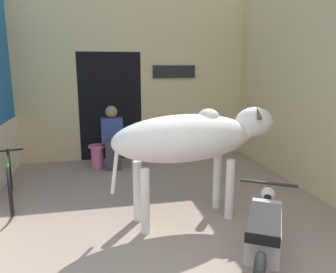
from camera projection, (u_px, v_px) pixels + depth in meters
The scene contains 7 objects.
wall_back_with_doorway at pixel (124, 88), 6.96m from camera, with size 4.72×0.93×3.43m.
wall_right_with_door at pixel (322, 82), 4.78m from camera, with size 0.22×4.97×3.43m.
cow at pixel (194, 138), 4.02m from camera, with size 2.20×0.85×1.44m.
motorcycle_near at pixel (264, 235), 2.95m from camera, with size 1.12×1.78×0.74m.
bicycle at pixel (10, 179), 4.69m from camera, with size 0.53×1.66×0.67m.
shopkeeper_seated at pixel (112, 136), 6.15m from camera, with size 0.40×0.34×1.19m.
plastic_stool at pixel (97, 156), 6.26m from camera, with size 0.33×0.33×0.44m.
Camera 1 is at (-0.79, -1.82, 1.91)m, focal length 35.00 mm.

